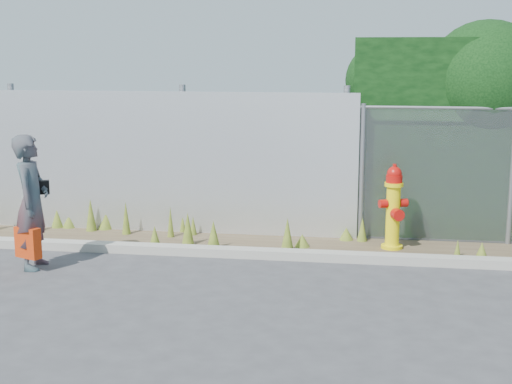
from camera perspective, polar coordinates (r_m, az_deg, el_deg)
The scene contains 8 objects.
ground at distance 8.13m, azimuth 0.62°, elevation -8.89°, with size 80.00×80.00×0.00m, color #3B3B3E.
curb at distance 9.81m, azimuth 2.09°, elevation -5.00°, with size 16.00×0.22×0.12m, color gray.
weed_strip at distance 10.44m, azimuth 6.82°, elevation -3.66°, with size 16.00×1.35×0.55m.
corrugated_fence at distance 11.54m, azimuth -13.40°, elevation 2.43°, with size 8.50×0.21×2.30m.
fire_hydrant at distance 10.30m, azimuth 10.91°, elevation -1.31°, with size 0.42×0.37×1.24m.
woman at distance 9.66m, azimuth -17.49°, elevation -0.77°, with size 0.64×0.42×1.76m, color #11666C.
red_tote_bag at distance 9.63m, azimuth -17.78°, elevation -3.87°, with size 0.36×0.13×0.47m.
black_shoulder_bag at distance 9.76m, azimuth -16.90°, elevation 0.35°, with size 0.24×0.10×0.18m.
Camera 1 is at (1.06, -7.57, 2.77)m, focal length 50.00 mm.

